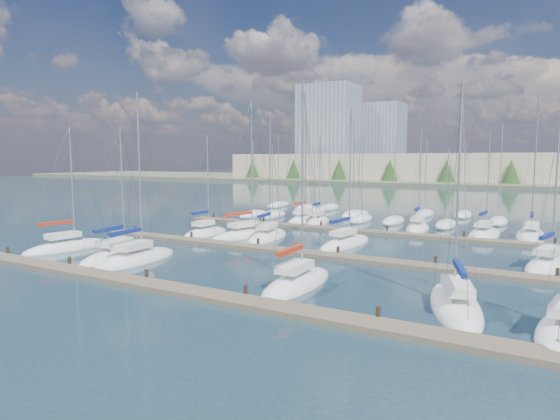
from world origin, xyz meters
The scene contains 21 objects.
ground centered at (0.00, 60.00, 0.00)m, with size 400.00×400.00×0.00m, color #243C49.
dock_near centered at (0.00, 2.01, 0.15)m, with size 44.00×1.93×1.10m.
dock_mid centered at (0.00, 16.01, 0.15)m, with size 44.00×1.93×1.10m.
dock_far centered at (0.00, 30.01, 0.15)m, with size 44.00×1.93×1.10m.
sailboat_i centered at (-8.37, 21.55, 0.19)m, with size 5.00×9.64×14.99m.
sailboat_b centered at (-11.86, 7.46, 0.17)m, with size 3.56×8.60×11.61m.
sailboat_k centered at (2.67, 21.90, 0.19)m, with size 3.34×9.24×13.69m.
sailboat_m centered at (19.50, 21.15, 0.18)m, with size 4.42×8.52×11.48m.
sailboat_r centered at (17.90, 35.93, 0.19)m, with size 2.96×9.61×15.40m.
sailboat_d centered at (5.29, 6.97, 0.18)m, with size 2.86×8.52×13.80m.
sailboat_q centered at (13.54, 34.50, 0.17)m, with size 3.49×8.27×11.77m.
sailboat_o centered at (-6.20, 34.83, 0.20)m, with size 3.08×6.41×11.92m.
sailboat_a centered at (-18.60, 7.55, 0.18)m, with size 3.64×8.47×11.84m.
sailboat_c centered at (-9.45, 7.10, 0.18)m, with size 3.84×8.81×14.22m.
sailboat_f centered at (14.99, 7.26, 0.18)m, with size 5.03×9.56×13.10m.
sailboat_n centered at (-8.61, 35.28, 0.20)m, with size 2.95×8.35×14.79m.
sailboat_p centered at (6.26, 35.42, 0.19)m, with size 3.20×7.51×12.55m.
sailboat_j centered at (-5.85, 21.73, 0.18)m, with size 4.37×8.63×13.82m.
sailboat_h centered at (-12.77, 20.09, 0.18)m, with size 2.59×6.66×11.47m.
distant_boats centered at (-4.34, 43.76, 0.29)m, with size 36.93×20.75×13.30m.
shoreline centered at (-13.29, 149.77, 7.44)m, with size 400.00×60.00×38.00m.
Camera 1 is at (18.97, -19.34, 8.21)m, focal length 30.00 mm.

